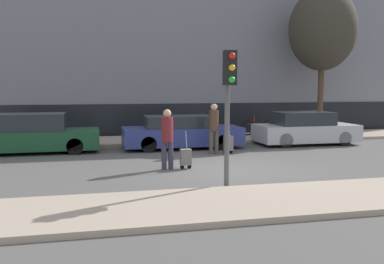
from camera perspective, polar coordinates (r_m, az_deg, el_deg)
The scene contains 14 objects.
ground_plane at distance 12.76m, azimuth 4.78°, elevation -5.01°, with size 80.00×80.00×0.00m, color #565451.
sidewalk_near at distance 9.34m, azimuth 11.94°, elevation -8.88°, with size 28.00×2.50×0.12m.
sidewalk_far at distance 19.45m, azimuth -1.56°, elevation -0.97°, with size 28.00×3.00×0.12m.
building_facade at distance 22.76m, azimuth -3.31°, elevation 14.62°, with size 28.00×2.18×11.70m.
parked_car_0 at distance 16.85m, azimuth -20.35°, elevation -0.34°, with size 4.62×1.72×1.46m.
parked_car_1 at distance 17.00m, azimuth -1.45°, elevation -0.09°, with size 4.69×1.77×1.31m.
parked_car_2 at distance 18.77m, azimuth 14.81°, elevation 0.38°, with size 4.26×1.84×1.38m.
pedestrian_left at distance 12.60m, azimuth -3.32°, elevation -0.44°, with size 0.35×0.34×1.79m.
trolley_left at distance 12.77m, azimuth -0.84°, elevation -3.36°, with size 0.34×0.29×1.14m.
pedestrian_right at distance 15.47m, azimuth 2.94°, elevation 0.88°, with size 0.35×0.34×1.83m.
trolley_right at distance 15.70m, azimuth 4.86°, elevation -1.49°, with size 0.34×0.29×1.20m.
traffic_light at distance 10.04m, azimuth 4.93°, elevation 5.49°, with size 0.28×0.47×3.28m.
parked_bicycle at distance 20.78m, azimuth 8.77°, elevation 0.61°, with size 1.77×0.06×0.96m.
bare_tree_near_crossing at distance 22.05m, azimuth 17.01°, elevation 12.92°, with size 3.23×3.23×7.05m.
Camera 1 is at (-3.86, -11.91, 2.45)m, focal length 40.00 mm.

